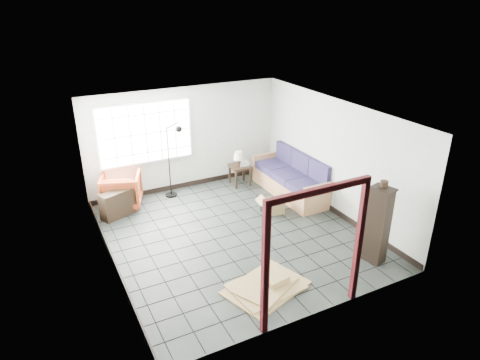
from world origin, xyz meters
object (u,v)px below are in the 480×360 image
futon_sofa (294,179)px  tall_shelf (378,225)px  side_table (240,169)px  armchair (121,188)px

futon_sofa → tall_shelf: bearing=-95.8°
futon_sofa → tall_shelf: 3.21m
futon_sofa → side_table: bearing=131.1°
side_table → armchair: bearing=176.4°
futon_sofa → side_table: 1.45m
futon_sofa → armchair: 4.19m
futon_sofa → armchair: bearing=161.8°
tall_shelf → futon_sofa: bearing=71.4°
armchair → tall_shelf: (3.69, -4.44, 0.32)m
armchair → futon_sofa: bearing=-177.9°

